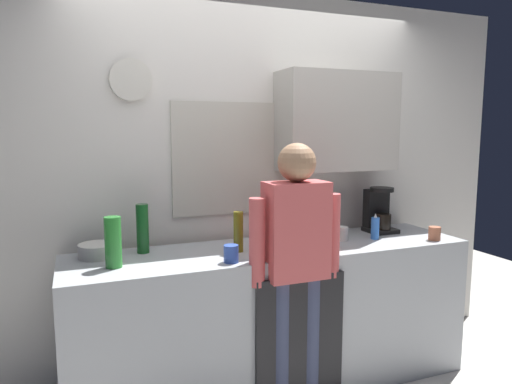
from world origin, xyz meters
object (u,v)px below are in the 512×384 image
dish_soap (375,228)px  person_at_sink (296,256)px  coffee_maker (379,212)px  bottle_green_wine (143,229)px  cup_white_mug (342,234)px  bottle_olive_oil (238,232)px  potted_plant (319,225)px  mixing_bowl (97,251)px  cup_terracotta_mug (434,233)px  cup_blue_mug (231,254)px  bottle_clear_soda (113,242)px

dish_soap → person_at_sink: (-0.73, -0.26, -0.06)m
coffee_maker → bottle_green_wine: coffee_maker is taller
dish_soap → person_at_sink: person_at_sink is taller
cup_white_mug → dish_soap: (0.23, -0.05, 0.03)m
bottle_olive_oil → potted_plant: 0.55m
cup_white_mug → mixing_bowl: 1.57m
coffee_maker → cup_terracotta_mug: bearing=-62.7°
coffee_maker → cup_blue_mug: (-1.27, -0.37, -0.10)m
bottle_clear_soda → cup_blue_mug: size_ratio=2.80×
bottle_green_wine → mixing_bowl: bottle_green_wine is taller
cup_terracotta_mug → dish_soap: bearing=154.1°
bottle_clear_soda → dish_soap: 1.72m
cup_terracotta_mug → person_at_sink: 1.09m
cup_white_mug → mixing_bowl: bearing=173.8°
cup_blue_mug → dish_soap: size_ratio=0.56×
mixing_bowl → cup_white_mug: bearing=-6.2°
coffee_maker → person_at_sink: size_ratio=0.21×
dish_soap → potted_plant: bearing=-179.7°
coffee_maker → bottle_green_wine: (-1.70, 0.03, 0.00)m
coffee_maker → cup_blue_mug: size_ratio=3.30×
potted_plant → cup_white_mug: bearing=13.5°
cup_terracotta_mug → bottle_olive_oil: bearing=171.2°
bottle_olive_oil → cup_blue_mug: (-0.12, -0.21, -0.08)m
bottle_clear_soda → dish_soap: size_ratio=1.56×
bottle_green_wine → bottle_olive_oil: (0.55, -0.19, -0.02)m
coffee_maker → cup_terracotta_mug: (0.19, -0.37, -0.10)m
bottle_olive_oil → potted_plant: (0.54, -0.04, 0.01)m
coffee_maker → cup_white_mug: (-0.40, -0.15, -0.10)m
bottle_clear_soda → potted_plant: (1.29, 0.03, -0.01)m
coffee_maker → person_at_sink: person_at_sink is taller
bottle_green_wine → cup_blue_mug: size_ratio=3.00×
bottle_clear_soda → bottle_green_wine: bearing=52.5°
bottle_clear_soda → cup_terracotta_mug: bottle_clear_soda is taller
bottle_green_wine → bottle_olive_oil: bottle_green_wine is taller
cup_blue_mug → bottle_clear_soda: bearing=166.9°
mixing_bowl → dish_soap: bearing=-6.9°
bottle_clear_soda → bottle_olive_oil: bearing=4.8°
cup_terracotta_mug → person_at_sink: (-1.09, -0.08, -0.03)m
bottle_clear_soda → bottle_green_wine: bottle_green_wine is taller
cup_blue_mug → mixing_bowl: cup_blue_mug is taller
cup_white_mug → bottle_clear_soda: bearing=-177.1°
potted_plant → person_at_sink: 0.41m
cup_white_mug → potted_plant: potted_plant is taller
cup_blue_mug → mixing_bowl: size_ratio=0.45×
bottle_olive_oil → bottle_clear_soda: bearing=-175.2°
bottle_clear_soda → mixing_bowl: (-0.07, 0.25, -0.10)m
coffee_maker → cup_terracotta_mug: size_ratio=3.59×
coffee_maker → bottle_olive_oil: size_ratio=1.32×
coffee_maker → mixing_bowl: 1.97m
coffee_maker → bottle_green_wine: bearing=179.1°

